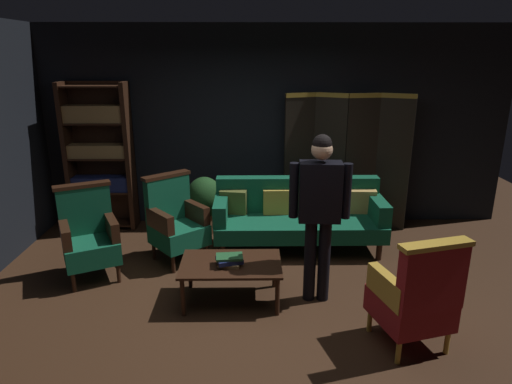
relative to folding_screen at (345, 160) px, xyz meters
The scene contains 14 objects.
ground_plane 2.70m from the folding_screen, 120.22° to the right, with size 10.00×10.00×0.00m, color #331E11.
back_wall 1.36m from the folding_screen, 167.71° to the left, with size 7.20×0.10×2.80m, color black.
folding_screen is the anchor object (origin of this frame).
bookshelf 3.42m from the folding_screen, behind, with size 0.90×0.32×2.05m.
velvet_couch 1.14m from the folding_screen, 134.94° to the right, with size 2.12×0.78×0.88m.
coffee_table 2.61m from the folding_screen, 126.88° to the right, with size 1.00×0.64×0.42m.
armchair_gilt_accent 2.85m from the folding_screen, 89.14° to the right, with size 0.71×0.70×1.04m.
armchair_wing_left 3.48m from the folding_screen, 154.62° to the right, with size 0.77×0.77×1.04m.
armchair_wing_right 2.51m from the folding_screen, 154.69° to the right, with size 0.81×0.81×1.04m.
standing_figure 2.12m from the folding_screen, 108.28° to the right, with size 0.59×0.24×1.70m.
potted_plant 2.04m from the folding_screen, behind, with size 0.50×0.50×0.79m.
book_tan_leather 2.65m from the folding_screen, 126.42° to the right, with size 0.21×0.18×0.03m, color #9E7A47.
book_navy_cloth 2.64m from the folding_screen, 126.42° to the right, with size 0.24×0.18×0.04m, color navy.
book_green_cloth 2.63m from the folding_screen, 126.42° to the right, with size 0.26×0.17×0.03m, color #1E4C28.
Camera 1 is at (-0.06, -3.87, 2.41)m, focal length 31.23 mm.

